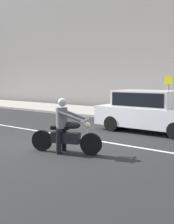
{
  "coord_description": "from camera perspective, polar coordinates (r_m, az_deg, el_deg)",
  "views": [
    {
      "loc": [
        6.28,
        -6.98,
        2.14
      ],
      "look_at": [
        0.83,
        -0.03,
        1.13
      ],
      "focal_mm": 44.74,
      "sensor_mm": 36.0,
      "label": 1
    }
  ],
  "objects": [
    {
      "name": "street_sign_post",
      "position": [
        15.44,
        16.24,
        3.96
      ],
      "size": [
        0.44,
        0.08,
        2.27
      ],
      "color": "gray",
      "rests_on": "sidewalk_slab"
    },
    {
      "name": "lane_marking_stripe",
      "position": [
        10.7,
        -3.15,
        -5.02
      ],
      "size": [
        18.0,
        0.14,
        0.01
      ],
      "primitive_type": "cube",
      "color": "silver",
      "rests_on": "ground_plane"
    },
    {
      "name": "motorcycle_with_rider_gray",
      "position": [
        8.25,
        -4.47,
        -3.85
      ],
      "size": [
        2.1,
        0.98,
        1.63
      ],
      "color": "black",
      "rests_on": "ground_plane"
    },
    {
      "name": "ground_plane",
      "position": [
        9.63,
        -3.81,
        -6.35
      ],
      "size": [
        80.0,
        80.0,
        0.0
      ],
      "primitive_type": "plane",
      "color": "#262626"
    },
    {
      "name": "sidewalk_slab",
      "position": [
        16.37,
        15.23,
        -0.99
      ],
      "size": [
        40.0,
        4.4,
        0.14
      ],
      "primitive_type": "cube",
      "color": "#A8A399",
      "rests_on": "ground_plane"
    },
    {
      "name": "parked_sedan_white",
      "position": [
        11.82,
        12.47,
        0.24
      ],
      "size": [
        4.46,
        1.82,
        1.72
      ],
      "color": "silver",
      "rests_on": "ground_plane"
    }
  ]
}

